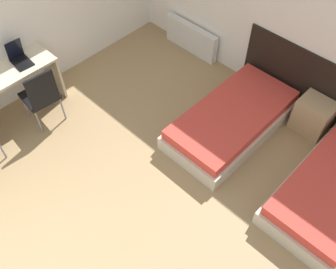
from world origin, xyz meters
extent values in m
cube|color=white|center=(0.00, 4.60, 1.35)|extent=(5.92, 0.05, 2.70)
cube|color=white|center=(-2.49, 2.29, 1.35)|extent=(0.05, 5.57, 2.70)
cube|color=black|center=(1.04, 4.56, 0.50)|extent=(2.68, 0.03, 0.99)
cube|color=beige|center=(0.25, 3.55, 0.11)|extent=(1.00, 1.97, 0.23)
cube|color=#CC3D33|center=(0.25, 3.55, 0.30)|extent=(0.92, 1.89, 0.14)
cube|color=beige|center=(1.83, 3.55, 0.11)|extent=(1.00, 1.97, 0.23)
cube|color=tan|center=(1.04, 4.33, 0.25)|extent=(0.47, 0.40, 0.50)
cube|color=silver|center=(-1.35, 4.48, 0.24)|extent=(1.04, 0.12, 0.49)
cube|color=beige|center=(-2.19, 2.29, 0.36)|extent=(0.48, 0.04, 0.73)
cube|color=black|center=(-1.81, 1.84, 0.45)|extent=(0.48, 0.48, 0.05)
cube|color=black|center=(-1.60, 1.82, 0.72)|extent=(0.06, 0.40, 0.48)
cylinder|color=slate|center=(-2.01, 1.66, 0.21)|extent=(0.02, 0.02, 0.43)
cylinder|color=slate|center=(-1.98, 2.04, 0.21)|extent=(0.02, 0.02, 0.43)
cylinder|color=slate|center=(-1.63, 1.63, 0.21)|extent=(0.02, 0.02, 0.43)
cylinder|color=slate|center=(-1.60, 2.01, 0.21)|extent=(0.02, 0.02, 0.43)
cylinder|color=slate|center=(-1.60, 1.03, 0.21)|extent=(0.02, 0.02, 0.43)
cube|color=black|center=(-2.18, 1.91, 0.77)|extent=(0.31, 0.24, 0.02)
cube|color=black|center=(-2.30, 1.92, 0.93)|extent=(0.08, 0.23, 0.30)
camera|label=1|loc=(2.02, 0.43, 4.11)|focal=40.00mm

